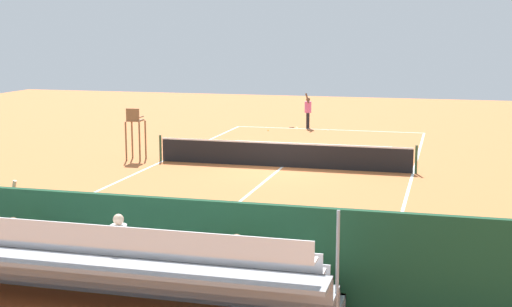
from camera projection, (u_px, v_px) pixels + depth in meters
ground_plane at (282, 167)px, 28.48m from camera, size 60.00×60.00×0.00m
court_line_markings at (283, 167)px, 28.51m from camera, size 10.10×22.20×0.01m
tennis_net at (282, 154)px, 28.39m from camera, size 10.30×0.10×1.07m
backdrop_wall at (131, 243)px, 14.98m from camera, size 18.00×0.16×2.00m
bleacher_stand at (96, 267)px, 13.74m from camera, size 9.06×2.40×2.48m
umpire_chair at (135, 128)px, 29.82m from camera, size 0.67×0.67×2.14m
courtside_bench at (264, 263)px, 15.08m from camera, size 1.80×0.40×0.93m
equipment_bag at (167, 274)px, 15.55m from camera, size 0.90×0.36×0.36m
tennis_player at (308, 110)px, 39.33m from camera, size 0.36×0.53×1.93m
tennis_racket at (296, 127)px, 39.73m from camera, size 0.58×0.41×0.03m
tennis_ball_near at (268, 130)px, 38.51m from camera, size 0.07×0.07×0.07m
line_judge at (7, 221)px, 16.65m from camera, size 0.43×0.55×1.93m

